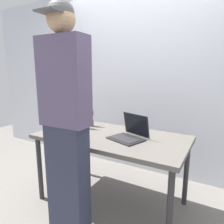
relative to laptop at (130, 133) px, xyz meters
The scene contains 8 objects.
ground_plane 0.85m from the laptop, behind, with size 8.00×8.00×0.00m, color slate.
desk 0.24m from the laptop, behind, with size 1.56×0.82×0.77m.
laptop is the anchor object (origin of this frame).
beer_bottle_dark 0.61m from the laptop, behind, with size 0.06×0.06×0.29m.
beer_bottle_brown 0.64m from the laptop, 162.12° to the left, with size 0.07×0.07×0.30m.
person_figure 0.68m from the laptop, 118.58° to the right, with size 0.41×0.29×1.95m.
coffee_mug 0.58m from the laptop, 149.82° to the right, with size 0.12×0.09×0.10m.
back_wall 1.07m from the laptop, 102.65° to the left, with size 6.00×0.10×2.60m, color silver.
Camera 1 is at (1.02, -1.78, 1.43)m, focal length 32.69 mm.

